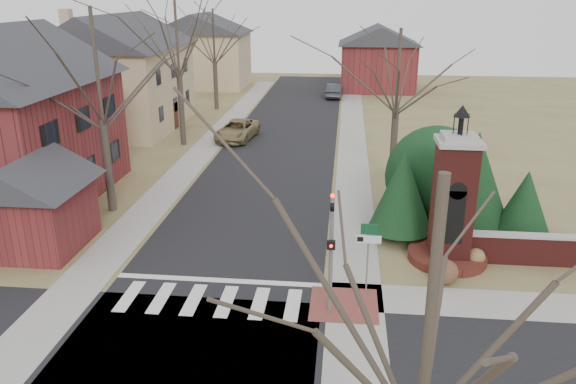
# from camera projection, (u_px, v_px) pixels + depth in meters

# --- Properties ---
(ground) EXTENTS (120.00, 120.00, 0.00)m
(ground) POSITION_uv_depth(u_px,v_px,m) (205.00, 313.00, 19.43)
(ground) COLOR brown
(ground) RESTS_ON ground
(main_street) EXTENTS (8.00, 70.00, 0.01)m
(main_street) POSITION_uv_depth(u_px,v_px,m) (279.00, 147.00, 40.02)
(main_street) COLOR black
(main_street) RESTS_ON ground
(cross_street) EXTENTS (120.00, 8.00, 0.01)m
(cross_street) POSITION_uv_depth(u_px,v_px,m) (180.00, 367.00, 16.62)
(cross_street) COLOR black
(cross_street) RESTS_ON ground
(crosswalk_zone) EXTENTS (8.00, 2.20, 0.02)m
(crosswalk_zone) POSITION_uv_depth(u_px,v_px,m) (210.00, 301.00, 20.17)
(crosswalk_zone) COLOR silver
(crosswalk_zone) RESTS_ON ground
(stop_bar) EXTENTS (8.00, 0.35, 0.02)m
(stop_bar) POSITION_uv_depth(u_px,v_px,m) (219.00, 280.00, 21.58)
(stop_bar) COLOR silver
(stop_bar) RESTS_ON ground
(sidewalk_right_main) EXTENTS (2.00, 60.00, 0.02)m
(sidewalk_right_main) POSITION_uv_depth(u_px,v_px,m) (353.00, 149.00, 39.51)
(sidewalk_right_main) COLOR gray
(sidewalk_right_main) RESTS_ON ground
(sidewalk_left) EXTENTS (2.00, 60.00, 0.02)m
(sidewalk_left) POSITION_uv_depth(u_px,v_px,m) (208.00, 145.00, 40.52)
(sidewalk_left) COLOR gray
(sidewalk_left) RESTS_ON ground
(curb_apron) EXTENTS (2.40, 2.40, 0.02)m
(curb_apron) POSITION_uv_depth(u_px,v_px,m) (344.00, 305.00, 19.89)
(curb_apron) COLOR brown
(curb_apron) RESTS_ON ground
(traffic_signal_pole) EXTENTS (0.28, 0.41, 4.50)m
(traffic_signal_pole) POSITION_uv_depth(u_px,v_px,m) (331.00, 243.00, 18.67)
(traffic_signal_pole) COLOR slate
(traffic_signal_pole) RESTS_ON ground
(sign_post) EXTENTS (0.90, 0.07, 2.75)m
(sign_post) POSITION_uv_depth(u_px,v_px,m) (368.00, 244.00, 20.08)
(sign_post) COLOR slate
(sign_post) RESTS_ON ground
(brick_gate_monument) EXTENTS (3.20, 3.20, 6.47)m
(brick_gate_monument) POSITION_uv_depth(u_px,v_px,m) (452.00, 212.00, 22.49)
(brick_gate_monument) COLOR #5B1E1A
(brick_gate_monument) RESTS_ON ground
(brick_garden_wall) EXTENTS (7.50, 0.50, 1.30)m
(brick_garden_wall) POSITION_uv_depth(u_px,v_px,m) (562.00, 250.00, 22.57)
(brick_garden_wall) COLOR #5B1E1A
(brick_garden_wall) RESTS_ON ground
(house_stucco_left) EXTENTS (9.80, 12.80, 9.28)m
(house_stucco_left) POSITION_uv_depth(u_px,v_px,m) (118.00, 70.00, 44.46)
(house_stucco_left) COLOR tan
(house_stucco_left) RESTS_ON ground
(garage_left) EXTENTS (4.80, 4.80, 4.29)m
(garage_left) POSITION_uv_depth(u_px,v_px,m) (31.00, 198.00, 23.70)
(garage_left) COLOR maroon
(garage_left) RESTS_ON ground
(house_distant_left) EXTENTS (10.80, 8.80, 8.53)m
(house_distant_left) POSITION_uv_depth(u_px,v_px,m) (202.00, 49.00, 64.09)
(house_distant_left) COLOR tan
(house_distant_left) RESTS_ON ground
(house_distant_right) EXTENTS (8.80, 8.80, 7.30)m
(house_distant_right) POSITION_uv_depth(u_px,v_px,m) (378.00, 56.00, 62.34)
(house_distant_right) COLOR maroon
(house_distant_right) RESTS_ON ground
(evergreen_near) EXTENTS (2.80, 2.80, 4.10)m
(evergreen_near) POSITION_uv_depth(u_px,v_px,m) (402.00, 190.00, 24.50)
(evergreen_near) COLOR #473D33
(evergreen_near) RESTS_ON ground
(evergreen_mid) EXTENTS (3.40, 3.40, 4.70)m
(evergreen_mid) POSITION_uv_depth(u_px,v_px,m) (475.00, 178.00, 25.20)
(evergreen_mid) COLOR #473D33
(evergreen_mid) RESTS_ON ground
(evergreen_far) EXTENTS (2.40, 2.40, 3.30)m
(evergreen_far) POSITION_uv_depth(u_px,v_px,m) (525.00, 202.00, 24.31)
(evergreen_far) COLOR #473D33
(evergreen_far) RESTS_ON ground
(evergreen_mass) EXTENTS (4.80, 4.80, 4.80)m
(evergreen_mass) POSITION_uv_depth(u_px,v_px,m) (436.00, 172.00, 26.63)
(evergreen_mass) COLOR black
(evergreen_mass) RESTS_ON ground
(bare_tree_0) EXTENTS (8.05, 8.05, 11.15)m
(bare_tree_0) POSITION_uv_depth(u_px,v_px,m) (95.00, 55.00, 25.93)
(bare_tree_0) COLOR #473D33
(bare_tree_0) RESTS_ON ground
(bare_tree_1) EXTENTS (8.40, 8.40, 11.64)m
(bare_tree_1) POSITION_uv_depth(u_px,v_px,m) (176.00, 30.00, 37.99)
(bare_tree_1) COLOR #473D33
(bare_tree_1) RESTS_ON ground
(bare_tree_2) EXTENTS (7.35, 7.35, 10.19)m
(bare_tree_2) POSITION_uv_depth(u_px,v_px,m) (213.00, 32.00, 50.54)
(bare_tree_2) COLOR #473D33
(bare_tree_2) RESTS_ON ground
(bare_tree_3) EXTENTS (7.00, 7.00, 9.70)m
(bare_tree_3) POSITION_uv_depth(u_px,v_px,m) (399.00, 63.00, 31.41)
(bare_tree_3) COLOR #473D33
(bare_tree_3) RESTS_ON ground
(bare_tree_4) EXTENTS (6.65, 6.65, 9.21)m
(bare_tree_4) POSITION_uv_depth(u_px,v_px,m) (433.00, 290.00, 8.27)
(bare_tree_4) COLOR #473D33
(bare_tree_4) RESTS_ON ground
(pickup_truck) EXTENTS (3.00, 5.39, 1.43)m
(pickup_truck) POSITION_uv_depth(u_px,v_px,m) (237.00, 130.00, 41.86)
(pickup_truck) COLOR olive
(pickup_truck) RESTS_ON ground
(distant_car) EXTENTS (1.77, 4.47, 1.45)m
(distant_car) POSITION_uv_depth(u_px,v_px,m) (335.00, 91.00, 58.36)
(distant_car) COLOR #36383E
(distant_car) RESTS_ON ground
(dry_shrub_left) EXTENTS (0.96, 0.96, 0.96)m
(dry_shrub_left) POSITION_uv_depth(u_px,v_px,m) (445.00, 272.00, 21.24)
(dry_shrub_left) COLOR brown
(dry_shrub_left) RESTS_ON ground
(dry_shrub_right) EXTENTS (0.76, 0.76, 0.76)m
(dry_shrub_right) POSITION_uv_depth(u_px,v_px,m) (476.00, 257.00, 22.63)
(dry_shrub_right) COLOR olive
(dry_shrub_right) RESTS_ON ground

